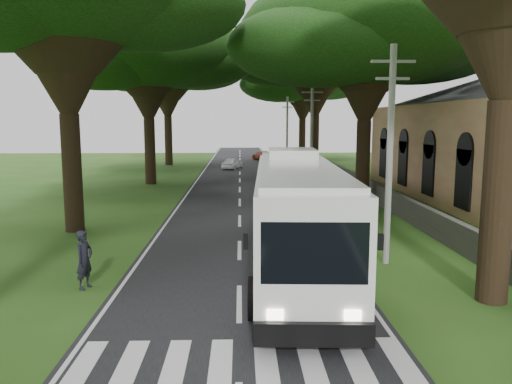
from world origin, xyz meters
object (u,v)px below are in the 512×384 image
at_px(church, 502,126).
at_px(pole_near, 390,152).
at_px(pole_far, 287,130).
at_px(distant_car_c, 262,156).
at_px(pole_mid, 312,135).
at_px(coach_bus, 297,214).
at_px(distant_car_a, 232,163).
at_px(pedestrian, 84,260).

xyz_separation_m(church, pole_near, (-12.36, -15.55, -0.73)).
height_order(pole_near, pole_far, same).
distance_m(church, distant_car_c, 36.10).
height_order(church, pole_near, church).
height_order(pole_mid, distant_car_c, pole_mid).
relative_size(pole_mid, coach_bus, 0.61).
bearing_deg(distant_car_a, pole_far, -129.10).
xyz_separation_m(pole_near, coach_bus, (-3.49, -0.88, -2.11)).
height_order(coach_bus, pedestrian, coach_bus).
distance_m(church, distant_car_a, 28.15).
distance_m(pole_mid, pole_far, 20.00).
bearing_deg(distant_car_c, distant_car_a, 54.92).
bearing_deg(pole_mid, church, -19.81).
bearing_deg(distant_car_c, pole_near, 75.49).
bearing_deg(distant_car_a, church, 151.80).
relative_size(coach_bus, distant_car_a, 3.57).
height_order(pole_mid, pole_far, same).
distance_m(distant_car_c, pedestrian, 51.27).
height_order(church, pole_far, church).
height_order(church, pole_mid, church).
bearing_deg(pole_far, distant_car_a, -148.77).
distance_m(distant_car_a, distant_car_c, 12.57).
distance_m(coach_bus, pedestrian, 7.21).
bearing_deg(pole_mid, pedestrian, -114.86).
bearing_deg(pedestrian, pole_far, 6.07).
distance_m(pole_near, pole_far, 40.00).
relative_size(church, pedestrian, 12.74).
bearing_deg(pole_far, pole_near, -90.00).
bearing_deg(coach_bus, pole_mid, 83.49).
xyz_separation_m(pole_near, distant_car_a, (-6.30, 36.18, -3.52)).
bearing_deg(pole_near, distant_car_c, 92.97).
distance_m(pole_far, coach_bus, 41.08).
relative_size(pole_far, pedestrian, 4.25).
bearing_deg(pole_mid, pole_near, -90.00).
xyz_separation_m(distant_car_a, distant_car_c, (3.80, 11.98, -0.02)).
distance_m(pole_near, distant_car_c, 48.36).
bearing_deg(pole_far, coach_bus, -94.87).
bearing_deg(church, pedestrian, -141.64).
xyz_separation_m(pole_mid, pole_far, (0.00, 20.00, 0.00)).
bearing_deg(distant_car_a, pole_near, 119.55).
bearing_deg(pole_near, coach_bus, -165.84).
xyz_separation_m(pole_near, pole_mid, (0.00, 20.00, 0.00)).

